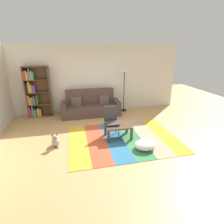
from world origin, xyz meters
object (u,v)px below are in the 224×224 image
bookshelf (35,93)px  dog (55,141)px  pouf (145,145)px  tv_remote (116,126)px  couch (91,107)px  standing_lamp (124,75)px  coffee_table (118,127)px  folding_chair (111,119)px

bookshelf → dog: bearing=-71.8°
pouf → dog: size_ratio=1.42×
pouf → tv_remote: size_ratio=3.77×
couch → standing_lamp: bearing=7.6°
bookshelf → coffee_table: bookshelf is taller
bookshelf → dog: size_ratio=4.83×
bookshelf → pouf: bearing=-45.8°
coffee_table → tv_remote: tv_remote is taller
coffee_table → folding_chair: bearing=126.7°
pouf → dog: bearing=163.3°
coffee_table → standing_lamp: standing_lamp is taller
dog → folding_chair: 1.70m
dog → pouf: bearing=-16.7°
coffee_table → folding_chair: size_ratio=0.84×
coffee_table → folding_chair: (-0.16, 0.21, 0.20)m
tv_remote → couch: bearing=69.0°
dog → standing_lamp: standing_lamp is taller
bookshelf → pouf: (3.14, -3.23, -0.79)m
pouf → tv_remote: tv_remote is taller
bookshelf → coffee_table: bearing=-42.9°
tv_remote → folding_chair: 0.31m
coffee_table → bookshelf: bearing=137.1°
tv_remote → dog: bearing=148.8°
standing_lamp → folding_chair: 2.55m
bookshelf → coffee_table: 3.62m
standing_lamp → folding_chair: standing_lamp is taller
dog → standing_lamp: 3.84m
dog → tv_remote: 1.71m
couch → coffee_table: (0.55, -2.15, -0.00)m
couch → dog: size_ratio=5.69×
standing_lamp → pouf: bearing=-96.2°
couch → standing_lamp: standing_lamp is taller
standing_lamp → folding_chair: bearing=-115.6°
couch → tv_remote: size_ratio=15.07×
standing_lamp → tv_remote: size_ratio=12.02×
standing_lamp → bookshelf: bearing=178.4°
coffee_table → pouf: bearing=-56.8°
coffee_table → pouf: coffee_table is taller
pouf → standing_lamp: bearing=83.8°
dog → standing_lamp: bearing=42.8°
bookshelf → dog: (0.83, -2.54, -0.76)m
bookshelf → folding_chair: size_ratio=2.13×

